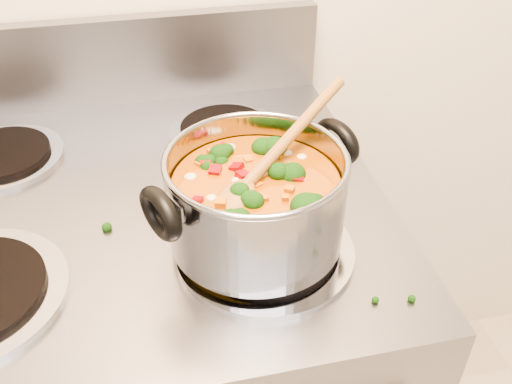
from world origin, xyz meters
TOP-DOWN VIEW (x-y plane):
  - electric_range at (-0.07, 1.16)m, footprint 0.78×0.70m
  - stockpot at (0.10, 1.02)m, footprint 0.29×0.23m
  - wooden_spoon at (0.11, 1.03)m, footprint 0.23×0.20m
  - cooktop_crumbs at (0.12, 1.04)m, footprint 0.37×0.27m

SIDE VIEW (x-z plane):
  - electric_range at x=-0.07m, z-range -0.07..1.01m
  - cooktop_crumbs at x=0.12m, z-range 0.92..0.93m
  - stockpot at x=0.10m, z-range 0.93..1.07m
  - wooden_spoon at x=0.11m, z-range 1.00..1.08m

